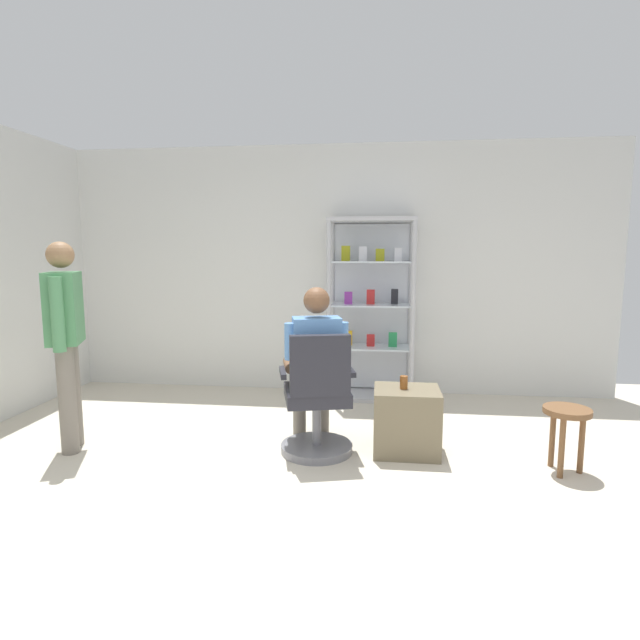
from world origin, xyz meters
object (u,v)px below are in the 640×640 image
seated_shopkeeper (315,359)px  standing_customer (65,333)px  display_cabinet_main (371,308)px  storage_crate (406,421)px  office_chair (318,405)px  tea_glass (404,382)px  wooden_stool (566,422)px

seated_shopkeeper → standing_customer: bearing=-171.9°
display_cabinet_main → storage_crate: size_ratio=3.76×
office_chair → tea_glass: bearing=11.3°
tea_glass → standing_customer: size_ratio=0.06×
seated_shopkeeper → standing_customer: 1.94m
display_cabinet_main → seated_shopkeeper: size_ratio=1.47×
seated_shopkeeper → storage_crate: size_ratio=2.55×
seated_shopkeeper → storage_crate: seated_shopkeeper is taller
storage_crate → standing_customer: bearing=-174.7°
display_cabinet_main → storage_crate: bearing=-78.4°
seated_shopkeeper → wooden_stool: bearing=-8.4°
storage_crate → wooden_stool: 1.13m
display_cabinet_main → tea_glass: 1.60m
office_chair → storage_crate: size_ratio=1.90×
office_chair → storage_crate: 0.71m
office_chair → wooden_stool: 1.78m
seated_shopkeeper → wooden_stool: 1.86m
display_cabinet_main → storage_crate: display_cabinet_main is taller
display_cabinet_main → standing_customer: 2.91m
display_cabinet_main → tea_glass: display_cabinet_main is taller
standing_customer → tea_glass: bearing=5.3°
seated_shopkeeper → display_cabinet_main: bearing=74.8°
seated_shopkeeper → wooden_stool: (1.81, -0.27, -0.34)m
office_chair → seated_shopkeeper: bearing=104.0°
tea_glass → standing_customer: (-2.60, -0.24, 0.38)m
storage_crate → office_chair: bearing=-169.3°
office_chair → storage_crate: bearing=10.7°
office_chair → seated_shopkeeper: (-0.04, 0.16, 0.32)m
seated_shopkeeper → office_chair: bearing=-76.0°
display_cabinet_main → standing_customer: display_cabinet_main is taller
display_cabinet_main → office_chair: bearing=-102.5°
office_chair → seated_shopkeeper: size_ratio=0.74×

